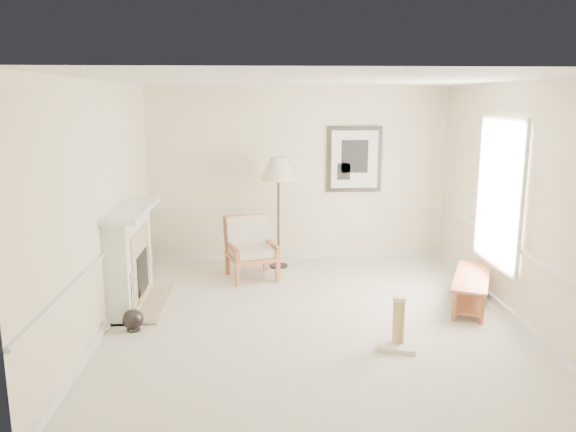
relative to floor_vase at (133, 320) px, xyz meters
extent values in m
plane|color=silver|center=(2.15, 0.29, -0.13)|extent=(5.50, 5.50, 0.00)
cube|color=beige|center=(2.15, 3.04, 1.32)|extent=(5.00, 0.04, 2.90)
cube|color=beige|center=(2.15, -2.46, 1.32)|extent=(5.00, 0.04, 2.90)
cube|color=beige|center=(-0.35, 0.29, 1.32)|extent=(0.04, 5.50, 2.90)
cube|color=beige|center=(4.65, 0.29, 1.32)|extent=(0.04, 5.50, 2.90)
cube|color=white|center=(2.15, 0.29, 2.77)|extent=(5.00, 5.50, 0.04)
cube|color=white|center=(2.15, 3.02, -0.08)|extent=(4.95, 0.04, 0.10)
cube|color=white|center=(2.15, 3.02, 0.77)|extent=(4.95, 0.04, 0.05)
cube|color=white|center=(4.61, 0.69, 1.37)|extent=(0.03, 1.20, 1.80)
cube|color=white|center=(4.60, 0.69, 1.37)|extent=(0.05, 1.34, 1.94)
cube|color=black|center=(3.10, 3.01, 1.57)|extent=(0.92, 0.04, 1.10)
cube|color=white|center=(3.10, 2.99, 1.57)|extent=(0.78, 0.01, 0.96)
cube|color=black|center=(3.10, 2.98, 1.62)|extent=(0.45, 0.01, 0.55)
cube|color=white|center=(-0.21, 0.89, 0.49)|extent=(0.28, 1.50, 1.25)
cube|color=white|center=(-0.16, 0.89, 1.15)|extent=(0.46, 1.64, 0.06)
cube|color=#C6B28E|center=(-0.06, 0.89, 0.42)|extent=(0.02, 1.05, 0.95)
cube|color=black|center=(-0.05, 0.89, 0.29)|extent=(0.02, 0.62, 0.58)
cube|color=gold|center=(-0.05, 0.89, 0.03)|extent=(0.01, 0.66, 0.05)
cube|color=#C6B28E|center=(-0.05, 0.89, -0.12)|extent=(0.60, 1.50, 0.03)
sphere|color=black|center=(0.00, 0.00, 0.01)|extent=(0.24, 0.24, 0.24)
cylinder|color=black|center=(0.00, 0.00, -0.10)|extent=(0.16, 0.16, 0.07)
cylinder|color=black|center=(0.00, 0.00, 0.33)|extent=(0.04, 0.10, 0.38)
cylinder|color=black|center=(0.00, 0.00, 0.30)|extent=(0.04, 0.13, 0.31)
cylinder|color=black|center=(0.00, 0.00, 0.36)|extent=(0.02, 0.06, 0.45)
cube|color=#9F6033|center=(1.17, 1.55, 0.06)|extent=(0.07, 0.07, 0.38)
cube|color=#9F6033|center=(0.99, 2.14, 0.06)|extent=(0.07, 0.07, 0.38)
cube|color=#9F6033|center=(1.77, 1.73, 0.06)|extent=(0.07, 0.07, 0.38)
cube|color=#9F6033|center=(1.58, 2.32, 0.06)|extent=(0.07, 0.07, 0.38)
cube|color=#9F6033|center=(1.38, 1.93, 0.22)|extent=(0.87, 0.87, 0.05)
cube|color=#9F6033|center=(1.29, 2.24, 0.53)|extent=(0.72, 0.36, 0.55)
cube|color=#9F6033|center=(1.08, 1.84, 0.39)|extent=(0.26, 0.69, 0.05)
cube|color=#9F6033|center=(1.68, 2.02, 0.39)|extent=(0.26, 0.69, 0.05)
cube|color=white|center=(1.38, 1.93, 0.31)|extent=(0.80, 0.80, 0.12)
cube|color=white|center=(1.30, 2.18, 0.55)|extent=(0.67, 0.38, 0.49)
cylinder|color=black|center=(1.81, 2.50, -0.12)|extent=(0.29, 0.29, 0.03)
cylinder|color=black|center=(1.81, 2.50, 0.70)|extent=(0.04, 0.04, 1.61)
cone|color=beige|center=(1.81, 2.50, 1.48)|extent=(0.70, 0.70, 0.35)
cube|color=#9F6033|center=(4.30, 0.64, 0.26)|extent=(0.97, 1.48, 0.04)
cube|color=#9F6033|center=(4.30, 0.64, -0.03)|extent=(0.87, 1.36, 0.03)
cube|color=#9F6033|center=(3.89, 0.11, 0.05)|extent=(0.07, 0.07, 0.37)
cube|color=#9F6033|center=(4.18, -0.02, 0.05)|extent=(0.07, 0.07, 0.37)
cube|color=#9F6033|center=(4.42, 1.31, 0.05)|extent=(0.07, 0.07, 0.37)
cube|color=#9F6033|center=(4.71, 1.18, 0.05)|extent=(0.07, 0.07, 0.37)
cube|color=beige|center=(3.02, -0.59, -0.11)|extent=(0.51, 0.51, 0.05)
cylinder|color=tan|center=(3.02, -0.59, 0.16)|extent=(0.13, 0.13, 0.49)
cylinder|color=beige|center=(3.02, -0.59, 0.43)|extent=(0.15, 0.15, 0.04)
camera|label=1|loc=(1.51, -6.31, 2.55)|focal=35.00mm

